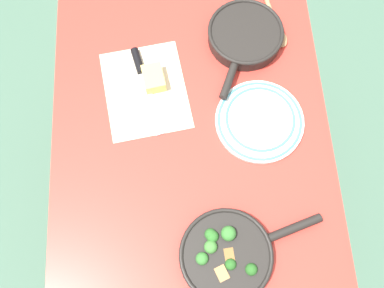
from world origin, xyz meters
TOP-DOWN VIEW (x-y plane):
  - ground_plane at (0.00, 0.00)m, footprint 14.00×14.00m
  - dining_table_red at (0.00, 0.00)m, footprint 1.07×0.81m
  - skillet_broccoli at (-0.31, -0.07)m, footprint 0.24×0.39m
  - skillet_eggs at (0.34, -0.18)m, footprint 0.33×0.23m
  - wooden_spoon at (0.46, -0.28)m, footprint 0.40×0.10m
  - parchment_sheet at (0.19, 0.13)m, footprint 0.33×0.28m
  - grater_knife at (0.22, 0.13)m, footprint 0.29×0.09m
  - cheese_block at (0.21, 0.10)m, footprint 0.09×0.07m
  - dinner_plate_stack at (0.06, -0.20)m, footprint 0.26×0.26m

SIDE VIEW (x-z plane):
  - ground_plane at x=0.00m, z-range 0.00..0.00m
  - dining_table_red at x=0.00m, z-range 0.28..1.02m
  - parchment_sheet at x=0.19m, z-range 0.74..0.74m
  - wooden_spoon at x=0.46m, z-range 0.74..0.76m
  - grater_knife at x=0.22m, z-range 0.74..0.76m
  - dinner_plate_stack at x=0.06m, z-range 0.74..0.77m
  - cheese_block at x=0.21m, z-range 0.74..0.78m
  - skillet_broccoli at x=-0.31m, z-range 0.73..0.80m
  - skillet_eggs at x=0.34m, z-range 0.74..0.79m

